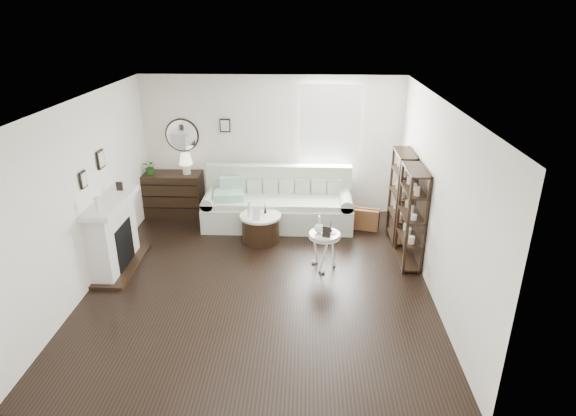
{
  "coord_description": "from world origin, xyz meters",
  "views": [
    {
      "loc": [
        0.67,
        -6.32,
        3.84
      ],
      "look_at": [
        0.38,
        0.8,
        0.86
      ],
      "focal_mm": 30.0,
      "sensor_mm": 36.0,
      "label": 1
    }
  ],
  "objects_px": {
    "dresser": "(170,194)",
    "pedestal_table": "(325,236)",
    "sofa": "(278,206)",
    "drum_table": "(261,228)"
  },
  "relations": [
    {
      "from": "dresser",
      "to": "pedestal_table",
      "type": "height_order",
      "value": "dresser"
    },
    {
      "from": "sofa",
      "to": "pedestal_table",
      "type": "distance_m",
      "value": 1.86
    },
    {
      "from": "drum_table",
      "to": "pedestal_table",
      "type": "bearing_deg",
      "value": -39.45
    },
    {
      "from": "sofa",
      "to": "dresser",
      "type": "distance_m",
      "value": 2.2
    },
    {
      "from": "drum_table",
      "to": "pedestal_table",
      "type": "height_order",
      "value": "pedestal_table"
    },
    {
      "from": "sofa",
      "to": "dresser",
      "type": "height_order",
      "value": "sofa"
    },
    {
      "from": "sofa",
      "to": "pedestal_table",
      "type": "bearing_deg",
      "value": -63.48
    },
    {
      "from": "dresser",
      "to": "pedestal_table",
      "type": "relative_size",
      "value": 2.14
    },
    {
      "from": "sofa",
      "to": "drum_table",
      "type": "xyz_separation_m",
      "value": [
        -0.26,
        -0.76,
        -0.1
      ]
    },
    {
      "from": "sofa",
      "to": "pedestal_table",
      "type": "height_order",
      "value": "sofa"
    }
  ]
}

